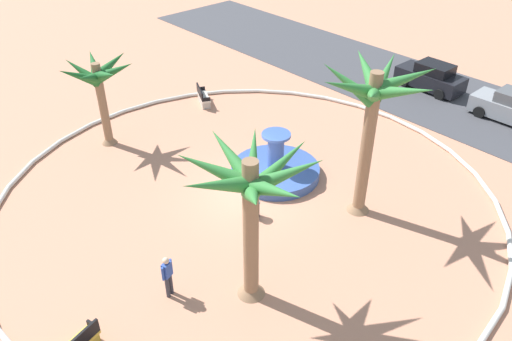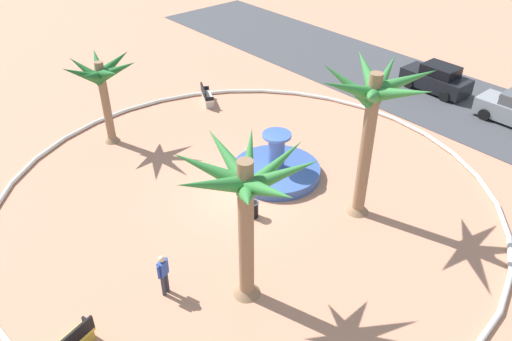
% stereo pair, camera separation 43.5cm
% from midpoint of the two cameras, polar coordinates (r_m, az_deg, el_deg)
% --- Properties ---
extents(ground_plane, '(80.00, 80.00, 0.00)m').
position_cam_midpoint_polar(ground_plane, '(21.63, -1.57, -2.91)').
color(ground_plane, tan).
extents(plaza_curb, '(21.12, 21.12, 0.20)m').
position_cam_midpoint_polar(plaza_curb, '(21.57, -1.58, -2.69)').
color(plaza_curb, silver).
rests_on(plaza_curb, ground).
extents(street_asphalt, '(48.00, 8.00, 0.03)m').
position_cam_midpoint_polar(street_asphalt, '(32.04, 19.30, 8.09)').
color(street_asphalt, '#424247').
rests_on(street_asphalt, ground).
extents(fountain, '(4.00, 4.00, 2.17)m').
position_cam_midpoint_polar(fountain, '(22.74, 1.66, 0.11)').
color(fountain, '#38569E').
rests_on(fountain, ground).
extents(palm_tree_near_fountain, '(4.26, 4.33, 6.34)m').
position_cam_midpoint_polar(palm_tree_near_fountain, '(18.77, 12.39, 7.18)').
color(palm_tree_near_fountain, '#8E6B4C').
rests_on(palm_tree_near_fountain, ground).
extents(palm_tree_by_curb, '(4.50, 4.40, 5.57)m').
position_cam_midpoint_polar(palm_tree_by_curb, '(14.73, -1.43, -2.57)').
color(palm_tree_by_curb, '#8E6B4C').
rests_on(palm_tree_by_curb, ground).
extents(palm_tree_mid_plaza, '(3.67, 3.65, 4.48)m').
position_cam_midpoint_polar(palm_tree_mid_plaza, '(24.95, -17.93, 9.68)').
color(palm_tree_mid_plaza, '#8E6B4C').
rests_on(palm_tree_mid_plaza, ground).
extents(bench_west, '(1.66, 1.15, 1.00)m').
position_cam_midpoint_polar(bench_west, '(29.28, -6.41, 8.14)').
color(bench_west, beige).
rests_on(bench_west, ground).
extents(trash_bin, '(0.46, 0.46, 0.73)m').
position_cam_midpoint_polar(trash_bin, '(20.28, -0.79, -4.38)').
color(trash_bin, black).
rests_on(trash_bin, ground).
extents(person_cyclist_helmet, '(0.30, 0.50, 1.67)m').
position_cam_midpoint_polar(person_cyclist_helmet, '(17.09, -10.71, -11.51)').
color(person_cyclist_helmet, '#33333D').
rests_on(person_cyclist_helmet, ground).
extents(parked_car_leftmost, '(4.02, 1.96, 1.67)m').
position_cam_midpoint_polar(parked_car_leftmost, '(32.43, 18.82, 9.98)').
color(parked_car_leftmost, black).
rests_on(parked_car_leftmost, ground).
extents(parked_car_second, '(4.02, 1.96, 1.67)m').
position_cam_midpoint_polar(parked_car_second, '(30.24, 26.61, 6.40)').
color(parked_car_second, gray).
rests_on(parked_car_second, ground).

